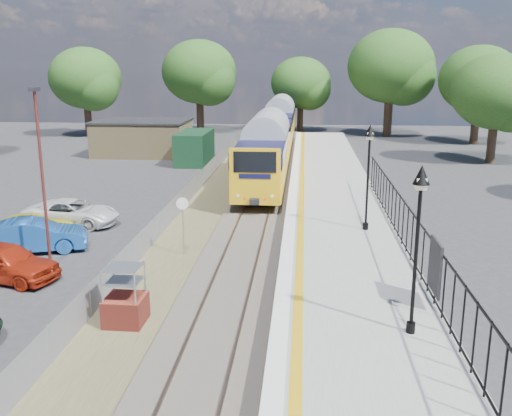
# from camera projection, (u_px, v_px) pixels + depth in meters

# --- Properties ---
(ground) EXTENTS (120.00, 120.00, 0.00)m
(ground) POSITION_uv_depth(u_px,v_px,m) (229.00, 298.00, 19.96)
(ground) COLOR #2D2D30
(ground) RESTS_ON ground
(track_bed) EXTENTS (5.90, 80.00, 0.29)m
(track_bed) POSITION_uv_depth(u_px,v_px,m) (244.00, 222.00, 29.33)
(track_bed) COLOR #473F38
(track_bed) RESTS_ON ground
(platform) EXTENTS (5.00, 70.00, 0.90)m
(platform) POSITION_uv_depth(u_px,v_px,m) (337.00, 226.00, 27.24)
(platform) COLOR gray
(platform) RESTS_ON ground
(platform_edge) EXTENTS (0.90, 70.00, 0.01)m
(platform_edge) POSITION_uv_depth(u_px,v_px,m) (294.00, 216.00, 27.30)
(platform_edge) COLOR silver
(platform_edge) RESTS_ON platform
(victorian_lamp_south) EXTENTS (0.44, 0.44, 4.60)m
(victorian_lamp_south) POSITION_uv_depth(u_px,v_px,m) (419.00, 211.00, 14.60)
(victorian_lamp_south) COLOR black
(victorian_lamp_south) RESTS_ON platform
(victorian_lamp_north) EXTENTS (0.44, 0.44, 4.60)m
(victorian_lamp_north) POSITION_uv_depth(u_px,v_px,m) (369.00, 153.00, 24.28)
(victorian_lamp_north) COLOR black
(victorian_lamp_north) RESTS_ON platform
(palisade_fence) EXTENTS (0.12, 26.00, 2.00)m
(palisade_fence) POSITION_uv_depth(u_px,v_px,m) (411.00, 234.00, 21.14)
(palisade_fence) COLOR black
(palisade_fence) RESTS_ON platform
(wire_fence) EXTENTS (0.06, 52.00, 1.20)m
(wire_fence) POSITION_uv_depth(u_px,v_px,m) (182.00, 200.00, 31.76)
(wire_fence) COLOR #999EA3
(wire_fence) RESTS_ON ground
(outbuilding) EXTENTS (10.80, 10.10, 3.12)m
(outbuilding) POSITION_uv_depth(u_px,v_px,m) (153.00, 139.00, 50.64)
(outbuilding) COLOR #978455
(outbuilding) RESTS_ON ground
(tree_line) EXTENTS (56.80, 43.80, 11.88)m
(tree_line) POSITION_uv_depth(u_px,v_px,m) (294.00, 78.00, 58.82)
(tree_line) COLOR #332319
(tree_line) RESTS_ON ground
(train) EXTENTS (2.82, 40.83, 3.51)m
(train) POSITION_uv_depth(u_px,v_px,m) (275.00, 131.00, 49.51)
(train) COLOR gold
(train) RESTS_ON ground
(brick_plinth) EXTENTS (1.24, 1.24, 1.95)m
(brick_plinth) POSITION_uv_depth(u_px,v_px,m) (125.00, 297.00, 17.72)
(brick_plinth) COLOR maroon
(brick_plinth) RESTS_ON ground
(speed_sign) EXTENTS (0.52, 0.13, 2.57)m
(speed_sign) POSITION_uv_depth(u_px,v_px,m) (183.00, 217.00, 23.96)
(speed_sign) COLOR #999EA3
(speed_sign) RESTS_ON ground
(carpark_lamp) EXTENTS (0.25, 0.50, 7.14)m
(carpark_lamp) POSITION_uv_depth(u_px,v_px,m) (42.00, 169.00, 21.83)
(carpark_lamp) COLOR #521F1B
(carpark_lamp) RESTS_ON ground
(car_red) EXTENTS (4.58, 2.79, 1.46)m
(car_red) POSITION_uv_depth(u_px,v_px,m) (5.00, 262.00, 21.50)
(car_red) COLOR #A3250F
(car_red) RESTS_ON ground
(car_blue) EXTENTS (4.73, 2.93, 1.47)m
(car_blue) POSITION_uv_depth(u_px,v_px,m) (34.00, 236.00, 24.74)
(car_blue) COLOR #194C98
(car_blue) RESTS_ON ground
(car_yellow) EXTENTS (4.13, 2.89, 1.11)m
(car_yellow) POSITION_uv_depth(u_px,v_px,m) (34.00, 226.00, 26.93)
(car_yellow) COLOR yellow
(car_yellow) RESTS_ON ground
(car_white) EXTENTS (4.93, 2.54, 1.33)m
(car_white) POSITION_uv_depth(u_px,v_px,m) (72.00, 213.00, 28.84)
(car_white) COLOR silver
(car_white) RESTS_ON ground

